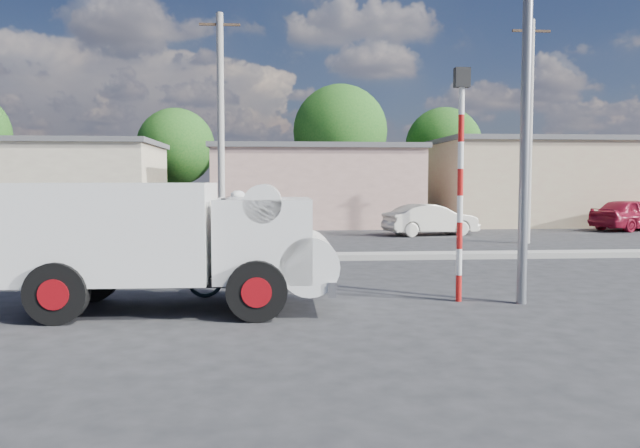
{
  "coord_description": "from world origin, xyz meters",
  "views": [
    {
      "loc": [
        -0.38,
        -9.9,
        2.28
      ],
      "look_at": [
        0.79,
        4.12,
        1.3
      ],
      "focal_mm": 35.0,
      "sensor_mm": 36.0,
      "label": 1
    }
  ],
  "objects": [
    {
      "name": "traffic_pole",
      "position": [
        3.2,
        1.5,
        2.59
      ],
      "size": [
        0.28,
        0.18,
        4.36
      ],
      "color": "red",
      "rests_on": "ground"
    },
    {
      "name": "ground_plane",
      "position": [
        0.0,
        0.0,
        0.0
      ],
      "size": [
        120.0,
        120.0,
        0.0
      ],
      "primitive_type": "plane",
      "color": "#262628",
      "rests_on": "ground"
    },
    {
      "name": "tree_row",
      "position": [
        -2.27,
        28.62,
        4.83
      ],
      "size": [
        34.13,
        7.32,
        8.1
      ],
      "color": "#38281E",
      "rests_on": "ground"
    },
    {
      "name": "median",
      "position": [
        0.0,
        8.0,
        0.08
      ],
      "size": [
        40.0,
        0.8,
        0.16
      ],
      "primitive_type": "cube",
      "color": "#99968E",
      "rests_on": "ground"
    },
    {
      "name": "cyclist",
      "position": [
        -0.94,
        2.5,
        0.89
      ],
      "size": [
        0.59,
        0.74,
        1.79
      ],
      "primitive_type": "imported",
      "rotation": [
        0.0,
        0.0,
        1.86
      ],
      "color": "white",
      "rests_on": "ground"
    },
    {
      "name": "truck",
      "position": [
        -1.95,
        1.11,
        1.24
      ],
      "size": [
        5.48,
        2.31,
        2.24
      ],
      "rotation": [
        0.0,
        0.0,
        -0.02
      ],
      "color": "black",
      "rests_on": "ground"
    },
    {
      "name": "streetlight",
      "position": [
        4.14,
        1.2,
        4.96
      ],
      "size": [
        2.34,
        0.22,
        9.0
      ],
      "color": "slate",
      "rests_on": "ground"
    },
    {
      "name": "car_red",
      "position": [
        16.26,
        17.33,
        0.73
      ],
      "size": [
        4.65,
        3.26,
        1.47
      ],
      "primitive_type": "imported",
      "rotation": [
        0.0,
        0.0,
        1.97
      ],
      "color": "maroon",
      "rests_on": "ground"
    },
    {
      "name": "car_cream",
      "position": [
        6.39,
        15.61,
        0.65
      ],
      "size": [
        4.14,
        2.22,
        1.29
      ],
      "primitive_type": "imported",
      "rotation": [
        0.0,
        0.0,
        1.8
      ],
      "color": "silver",
      "rests_on": "ground"
    },
    {
      "name": "utility_poles",
      "position": [
        3.25,
        12.0,
        4.07
      ],
      "size": [
        35.4,
        0.24,
        8.0
      ],
      "color": "#99968E",
      "rests_on": "ground"
    },
    {
      "name": "bicycle",
      "position": [
        -0.94,
        2.5,
        0.56
      ],
      "size": [
        2.25,
        1.31,
        1.12
      ],
      "primitive_type": "imported",
      "rotation": [
        0.0,
        0.0,
        1.86
      ],
      "color": "black",
      "rests_on": "ground"
    },
    {
      "name": "building_row",
      "position": [
        1.1,
        22.0,
        2.13
      ],
      "size": [
        37.8,
        7.3,
        4.44
      ],
      "color": "beige",
      "rests_on": "ground"
    }
  ]
}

